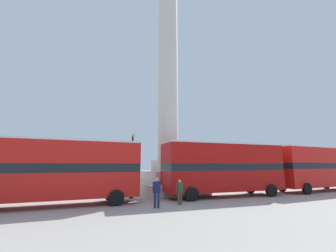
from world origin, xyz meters
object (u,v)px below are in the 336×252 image
Objects in this scene: bus_c at (315,167)px; pedestrian_by_plinth at (157,191)px; bus_a at (224,167)px; bus_b at (56,169)px; equestrian_statue at (229,173)px; street_lamp at (132,154)px; monument_column at (168,109)px; pedestrian_near_lamp at (180,191)px.

pedestrian_by_plinth is at bearing -174.93° from bus_c.
bus_a is at bearing 176.48° from bus_c.
equestrian_statue is at bearing 23.84° from bus_b.
street_lamp is at bearing 18.11° from bus_b.
equestrian_statue reaches higher than bus_b.
monument_column is at bearing -66.49° from pedestrian_by_plinth.
pedestrian_near_lamp is (-13.07, -10.98, -0.70)m from equestrian_statue.
bus_c is at bearing -17.91° from monument_column.
bus_c is (14.40, -4.65, -5.63)m from monument_column.
bus_b is (-9.38, -3.32, -5.73)m from monument_column.
street_lamp is (5.41, 1.58, 1.17)m from bus_b.
bus_a is 7.49m from pedestrian_by_plinth.
bus_b is 6.55× the size of pedestrian_near_lamp.
bus_a is 12.70m from bus_b.
monument_column is at bearing 134.24° from bus_a.
equestrian_statue is (7.91, 9.07, -0.84)m from bus_a.
pedestrian_near_lamp is at bearing -107.29° from monument_column.
bus_c is 6.34× the size of pedestrian_near_lamp.
bus_b is at bearing 176.34° from bus_c.
equestrian_statue is (-3.19, 9.67, -0.84)m from bus_c.
equestrian_statue is 18.76m from pedestrian_by_plinth.
street_lamp reaches higher than pedestrian_near_lamp.
bus_c is (11.09, -0.59, 0.00)m from bus_a.
pedestrian_near_lamp is 1.86m from pedestrian_by_plinth.
monument_column is at bearing 161.64° from bus_c.
bus_a is at bearing -17.70° from street_lamp.
equestrian_statue is 3.10× the size of pedestrian_by_plinth.
monument_column reaches higher than bus_c.
bus_b is 22.22m from equestrian_statue.
pedestrian_by_plinth is (-1.81, -0.43, 0.14)m from pedestrian_near_lamp.
bus_b is at bearing -160.50° from monument_column.
bus_a is 1.95× the size of street_lamp.
bus_a is (3.31, -4.06, -5.63)m from monument_column.
pedestrian_by_plinth reaches higher than pedestrian_near_lamp.
bus_a is at bearing -132.69° from equestrian_statue.
street_lamp is at bearing 167.38° from bus_a.
monument_column reaches higher than bus_a.
pedestrian_by_plinth is (5.71, -3.08, -1.30)m from bus_b.
monument_column is 2.28× the size of bus_c.
pedestrian_by_plinth is at bearing -86.29° from street_lamp.
monument_column reaches higher than pedestrian_by_plinth.
bus_b is (-12.68, 0.74, -0.10)m from bus_a.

